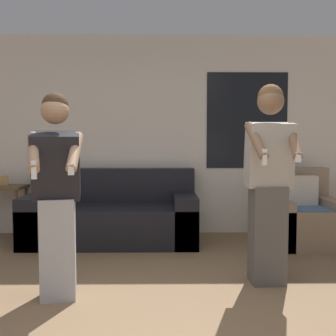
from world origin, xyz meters
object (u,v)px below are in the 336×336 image
Objects in this scene: side_table at (3,194)px; person_right at (269,182)px; person_left at (57,194)px; couch at (112,217)px; armchair at (302,218)px.

side_table is 3.50m from person_right.
person_left reaches higher than side_table.
person_left is at bearing -58.47° from side_table.
armchair is (2.37, -0.12, 0.01)m from couch.
person_left is (1.26, -2.05, 0.26)m from side_table.
side_table is (-3.82, 0.34, 0.26)m from armchair.
side_table is (-1.45, 0.22, 0.27)m from couch.
person_right is at bearing -119.82° from armchair.
armchair is at bearing -5.01° from side_table.
person_left is at bearing -96.03° from couch.
side_table is 0.48× the size of person_right.
armchair reaches higher than side_table.
armchair is 3.13m from person_left.
couch is 2.28× the size of armchair.
couch is at bearing 136.18° from person_right.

